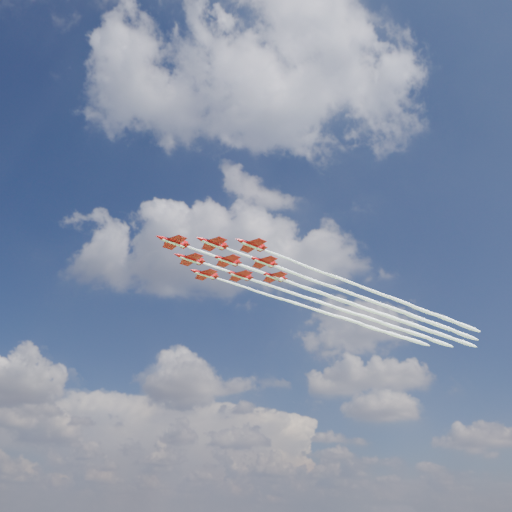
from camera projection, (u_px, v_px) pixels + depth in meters
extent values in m
cylinder|color=#B40A0C|center=(173.00, 242.00, 149.89)|extent=(6.77, 6.31, 1.12)
cone|color=#B40A0C|center=(158.00, 237.00, 147.11)|extent=(2.26, 2.20, 1.12)
cone|color=#B40A0C|center=(187.00, 247.00, 152.51)|extent=(1.81, 1.78, 1.02)
ellipsoid|color=black|center=(167.00, 239.00, 148.99)|extent=(2.19, 2.11, 0.73)
cube|color=#B40A0C|center=(175.00, 243.00, 150.14)|extent=(8.71, 9.11, 0.14)
cube|color=#B40A0C|center=(185.00, 246.00, 152.12)|extent=(3.52, 3.67, 0.12)
cube|color=#B40A0C|center=(186.00, 244.00, 152.65)|extent=(1.30, 1.20, 1.83)
cube|color=white|center=(173.00, 243.00, 149.65)|extent=(6.25, 5.82, 0.12)
cylinder|color=#B40A0C|center=(213.00, 243.00, 150.75)|extent=(6.77, 6.31, 1.12)
cone|color=#B40A0C|center=(198.00, 238.00, 147.97)|extent=(2.26, 2.20, 1.12)
cone|color=#B40A0C|center=(226.00, 248.00, 153.37)|extent=(1.81, 1.78, 1.02)
ellipsoid|color=black|center=(207.00, 240.00, 149.85)|extent=(2.19, 2.11, 0.73)
cube|color=#B40A0C|center=(214.00, 244.00, 151.01)|extent=(8.71, 9.11, 0.14)
cube|color=#B40A0C|center=(224.00, 247.00, 152.98)|extent=(3.52, 3.67, 0.12)
cube|color=#B40A0C|center=(224.00, 245.00, 153.52)|extent=(1.30, 1.20, 1.83)
cube|color=white|center=(213.00, 245.00, 150.51)|extent=(6.25, 5.82, 0.12)
cylinder|color=#B40A0C|center=(190.00, 259.00, 159.85)|extent=(6.77, 6.31, 1.12)
cone|color=#B40A0C|center=(176.00, 255.00, 157.07)|extent=(2.26, 2.20, 1.12)
cone|color=#B40A0C|center=(203.00, 263.00, 162.47)|extent=(1.81, 1.78, 1.02)
ellipsoid|color=black|center=(185.00, 256.00, 158.95)|extent=(2.19, 2.11, 0.73)
cube|color=#B40A0C|center=(191.00, 260.00, 160.11)|extent=(8.71, 9.11, 0.14)
cube|color=#B40A0C|center=(201.00, 263.00, 162.08)|extent=(3.52, 3.67, 0.12)
cube|color=#B40A0C|center=(201.00, 260.00, 162.62)|extent=(1.30, 1.20, 1.83)
cube|color=white|center=(190.00, 261.00, 159.62)|extent=(6.25, 5.82, 0.12)
cylinder|color=#B40A0C|center=(252.00, 245.00, 151.61)|extent=(6.77, 6.31, 1.12)
cone|color=#B40A0C|center=(238.00, 240.00, 148.83)|extent=(2.26, 2.20, 1.12)
cone|color=#B40A0C|center=(264.00, 250.00, 154.23)|extent=(1.81, 1.78, 1.02)
ellipsoid|color=black|center=(246.00, 242.00, 150.71)|extent=(2.19, 2.11, 0.73)
cube|color=#B40A0C|center=(253.00, 246.00, 151.87)|extent=(8.71, 9.11, 0.14)
cube|color=#B40A0C|center=(262.00, 249.00, 153.84)|extent=(3.52, 3.67, 0.12)
cube|color=#B40A0C|center=(263.00, 247.00, 154.38)|extent=(1.30, 1.20, 1.83)
cube|color=white|center=(252.00, 247.00, 151.37)|extent=(6.25, 5.82, 0.12)
cylinder|color=#B40A0C|center=(227.00, 261.00, 160.72)|extent=(6.77, 6.31, 1.12)
cone|color=#B40A0C|center=(214.00, 256.00, 157.93)|extent=(2.26, 2.20, 1.12)
cone|color=#B40A0C|center=(239.00, 265.00, 163.33)|extent=(1.81, 1.78, 1.02)
ellipsoid|color=black|center=(222.00, 257.00, 159.82)|extent=(2.19, 2.11, 0.73)
cube|color=#B40A0C|center=(228.00, 261.00, 160.97)|extent=(8.71, 9.11, 0.14)
cube|color=#B40A0C|center=(237.00, 264.00, 162.94)|extent=(3.52, 3.67, 0.12)
cube|color=#B40A0C|center=(238.00, 262.00, 163.48)|extent=(1.30, 1.20, 1.83)
cube|color=white|center=(227.00, 262.00, 160.48)|extent=(6.25, 5.82, 0.12)
cylinder|color=#B40A0C|center=(205.00, 274.00, 169.82)|extent=(6.77, 6.31, 1.12)
cone|color=#B40A0C|center=(192.00, 270.00, 167.04)|extent=(2.26, 2.20, 1.12)
cone|color=#B40A0C|center=(216.00, 278.00, 172.44)|extent=(1.81, 1.78, 1.02)
ellipsoid|color=black|center=(200.00, 272.00, 168.92)|extent=(2.19, 2.11, 0.73)
cube|color=#B40A0C|center=(206.00, 275.00, 170.07)|extent=(8.71, 9.11, 0.14)
cube|color=#B40A0C|center=(215.00, 277.00, 172.05)|extent=(3.52, 3.67, 0.12)
cube|color=#B40A0C|center=(215.00, 275.00, 172.58)|extent=(1.30, 1.20, 1.83)
cube|color=white|center=(205.00, 276.00, 169.58)|extent=(6.25, 5.82, 0.12)
cylinder|color=#B40A0C|center=(264.00, 262.00, 161.58)|extent=(6.77, 6.31, 1.12)
cone|color=#B40A0C|center=(251.00, 257.00, 158.79)|extent=(2.26, 2.20, 1.12)
cone|color=#B40A0C|center=(275.00, 266.00, 164.19)|extent=(1.81, 1.78, 1.02)
ellipsoid|color=black|center=(259.00, 259.00, 160.68)|extent=(2.19, 2.11, 0.73)
cube|color=#B40A0C|center=(265.00, 262.00, 161.83)|extent=(8.71, 9.11, 0.14)
cube|color=#B40A0C|center=(273.00, 265.00, 163.80)|extent=(3.52, 3.67, 0.12)
cube|color=#B40A0C|center=(274.00, 263.00, 164.34)|extent=(1.30, 1.20, 1.83)
cube|color=white|center=(264.00, 263.00, 161.34)|extent=(6.25, 5.82, 0.12)
cylinder|color=#B40A0C|center=(240.00, 276.00, 170.68)|extent=(6.77, 6.31, 1.12)
cone|color=#B40A0C|center=(227.00, 272.00, 167.90)|extent=(2.26, 2.20, 1.12)
cone|color=#B40A0C|center=(251.00, 279.00, 173.30)|extent=(1.81, 1.78, 1.02)
ellipsoid|color=black|center=(235.00, 273.00, 169.78)|extent=(2.19, 2.11, 0.73)
cube|color=#B40A0C|center=(241.00, 276.00, 170.94)|extent=(8.71, 9.11, 0.14)
cube|color=#B40A0C|center=(249.00, 279.00, 172.91)|extent=(3.52, 3.67, 0.12)
cube|color=#B40A0C|center=(249.00, 276.00, 173.45)|extent=(1.30, 1.20, 1.83)
cube|color=white|center=(240.00, 277.00, 170.44)|extent=(6.25, 5.82, 0.12)
cylinder|color=#B40A0C|center=(274.00, 277.00, 171.54)|extent=(6.77, 6.31, 1.12)
cone|color=#B40A0C|center=(262.00, 273.00, 168.76)|extent=(2.26, 2.20, 1.12)
cone|color=#B40A0C|center=(284.00, 280.00, 174.16)|extent=(1.81, 1.78, 1.02)
ellipsoid|color=black|center=(269.00, 274.00, 170.64)|extent=(2.19, 2.11, 0.73)
cube|color=#B40A0C|center=(275.00, 277.00, 171.80)|extent=(8.71, 9.11, 0.14)
cube|color=#B40A0C|center=(283.00, 280.00, 173.77)|extent=(3.52, 3.67, 0.12)
cube|color=#B40A0C|center=(283.00, 278.00, 174.31)|extent=(1.30, 1.20, 1.83)
cube|color=white|center=(274.00, 278.00, 171.31)|extent=(6.25, 5.82, 0.12)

